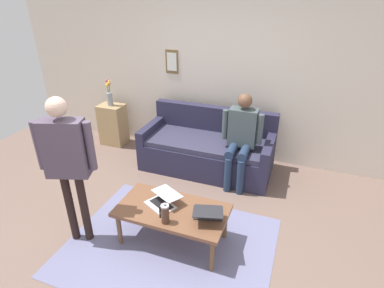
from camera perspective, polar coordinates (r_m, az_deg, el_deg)
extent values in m
plane|color=#725A4F|center=(3.64, -5.27, -16.55)|extent=(7.68, 7.68, 0.00)
cube|color=slate|center=(3.52, -4.15, -18.15)|extent=(2.16, 1.69, 0.01)
cube|color=beige|center=(4.85, 5.49, 13.09)|extent=(7.04, 0.10, 2.70)
cube|color=brown|center=(5.04, -3.70, 14.87)|extent=(0.21, 0.02, 0.37)
cube|color=silver|center=(5.03, -3.74, 14.85)|extent=(0.16, 0.00, 0.28)
cube|color=#28263F|center=(4.70, 2.71, -2.25)|extent=(1.92, 0.86, 0.42)
cube|color=#333248|center=(4.57, 2.70, 0.38)|extent=(1.68, 0.78, 0.08)
cube|color=#28263F|center=(4.82, 4.15, 4.28)|extent=(1.92, 0.14, 0.46)
cube|color=#28263F|center=(4.40, 14.00, -0.65)|extent=(0.12, 0.86, 0.20)
cube|color=#28263F|center=(4.88, -7.32, 2.76)|extent=(0.12, 0.86, 0.20)
cube|color=brown|center=(3.32, -3.66, -12.09)|extent=(1.16, 0.61, 0.04)
cylinder|color=brown|center=(3.17, 3.69, -19.72)|extent=(0.05, 0.05, 0.39)
cylinder|color=brown|center=(3.51, -13.22, -14.96)|extent=(0.05, 0.05, 0.39)
cylinder|color=brown|center=(3.50, 6.09, -14.32)|extent=(0.05, 0.05, 0.39)
cylinder|color=brown|center=(3.82, -9.32, -10.62)|extent=(0.05, 0.05, 0.39)
cube|color=silver|center=(3.36, -5.88, -11.13)|extent=(0.38, 0.33, 0.01)
cube|color=black|center=(3.36, -5.65, -10.92)|extent=(0.29, 0.24, 0.00)
cube|color=silver|center=(3.34, -4.60, -9.04)|extent=(0.37, 0.32, 0.02)
cube|color=black|center=(3.34, -4.64, -9.06)|extent=(0.34, 0.29, 0.02)
cube|color=#28282D|center=(3.25, 3.01, -12.46)|extent=(0.35, 0.31, 0.01)
cube|color=black|center=(3.23, 3.00, -12.57)|extent=(0.28, 0.20, 0.00)
cube|color=#28282D|center=(3.08, 2.96, -12.35)|extent=(0.34, 0.29, 0.04)
cube|color=#ACC8EA|center=(3.08, 2.97, -12.32)|extent=(0.31, 0.26, 0.03)
cylinder|color=#4C3323|center=(3.10, -4.95, -12.79)|extent=(0.08, 0.08, 0.19)
cylinder|color=#B7B7BC|center=(3.03, -5.03, -11.30)|extent=(0.08, 0.08, 0.02)
sphere|color=#B2B2B7|center=(3.02, -5.05, -10.96)|extent=(0.03, 0.03, 0.03)
cube|color=black|center=(3.11, -5.90, -12.41)|extent=(0.01, 0.01, 0.13)
cube|color=tan|center=(5.59, -14.32, 3.49)|extent=(0.42, 0.32, 0.71)
cylinder|color=#8F969F|center=(5.43, -14.87, 7.98)|extent=(0.10, 0.10, 0.22)
cylinder|color=#3D7038|center=(5.39, -14.93, 9.91)|extent=(0.02, 0.01, 0.16)
sphere|color=#E04A5D|center=(5.37, -14.98, 10.72)|extent=(0.05, 0.05, 0.05)
cylinder|color=#3D7038|center=(5.39, -15.24, 10.11)|extent=(0.01, 0.03, 0.20)
sphere|color=#CE4A5B|center=(5.37, -15.43, 11.15)|extent=(0.05, 0.05, 0.05)
cylinder|color=#3D7038|center=(5.36, -14.97, 9.89)|extent=(0.01, 0.02, 0.17)
sphere|color=gold|center=(5.33, -15.03, 10.74)|extent=(0.05, 0.05, 0.05)
cylinder|color=#3D7038|center=(5.39, -15.03, 10.04)|extent=(0.03, 0.01, 0.18)
sphere|color=gold|center=(5.38, -15.09, 11.01)|extent=(0.05, 0.05, 0.05)
cylinder|color=#3D7038|center=(5.37, -15.22, 9.71)|extent=(0.03, 0.01, 0.14)
sphere|color=yellow|center=(5.34, -15.38, 10.40)|extent=(0.06, 0.06, 0.06)
cylinder|color=black|center=(3.58, -21.48, -10.83)|extent=(0.08, 0.08, 0.83)
cylinder|color=black|center=(3.53, -19.21, -11.04)|extent=(0.08, 0.08, 0.83)
cube|color=#534759|center=(3.19, -22.35, -0.76)|extent=(0.45, 0.30, 0.59)
cylinder|color=#534759|center=(3.29, -26.36, -0.21)|extent=(0.10, 0.10, 0.50)
cylinder|color=#534759|center=(3.09, -18.25, -0.37)|extent=(0.10, 0.10, 0.50)
sphere|color=beige|center=(3.04, -23.71, 6.26)|extent=(0.19, 0.19, 0.19)
cylinder|color=#22324D|center=(4.17, 8.87, -6.07)|extent=(0.10, 0.10, 0.50)
cylinder|color=#22324D|center=(4.20, 6.60, -5.66)|extent=(0.10, 0.10, 0.50)
cylinder|color=#22324D|center=(4.17, 9.69, -1.33)|extent=(0.12, 0.40, 0.12)
cylinder|color=#22324D|center=(4.20, 7.43, -0.95)|extent=(0.12, 0.40, 0.12)
cube|color=#414E52|center=(4.23, 9.34, 3.04)|extent=(0.37, 0.20, 0.52)
cylinder|color=#414E52|center=(4.14, 12.42, 2.62)|extent=(0.08, 0.08, 0.42)
cylinder|color=#414E52|center=(4.22, 6.08, 3.59)|extent=(0.08, 0.08, 0.42)
sphere|color=brown|center=(4.10, 9.72, 7.85)|extent=(0.19, 0.19, 0.19)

